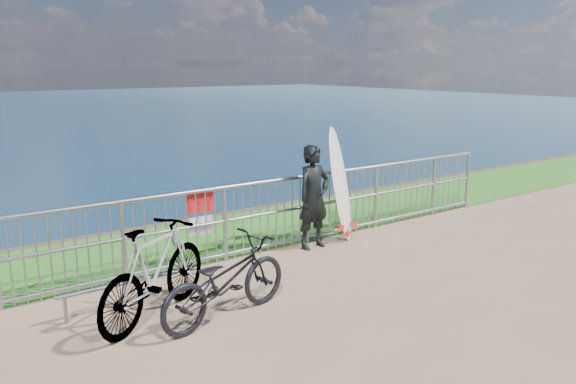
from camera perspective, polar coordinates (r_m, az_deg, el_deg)
grass_strip at (r=9.51m, az=-6.89°, el=-4.43°), size 120.00×120.00×0.00m
railing at (r=8.44m, az=-3.41°, el=-2.57°), size 10.06×0.10×1.13m
surfer at (r=8.69m, az=2.63°, el=-0.53°), size 0.62×0.44×1.62m
surfboard at (r=9.13m, az=5.38°, el=0.38°), size 0.62×0.59×1.86m
bicycle_near at (r=6.39m, az=-6.39°, el=-8.91°), size 1.84×0.96×0.92m
bicycle_far at (r=6.51m, az=-13.39°, el=-7.86°), size 1.87×1.40×1.12m
bike_rack at (r=6.95m, az=-15.86°, el=-9.09°), size 1.66×0.05×0.35m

